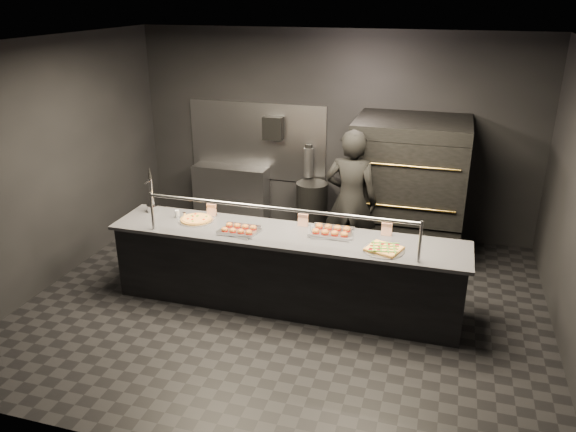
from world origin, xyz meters
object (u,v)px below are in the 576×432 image
object	(u,v)px
service_counter	(285,270)
round_pizza	(196,219)
towel_dispenser	(273,128)
worker	(351,201)
trash_bin	(312,208)
prep_shelf	(231,193)
square_pizza	(384,249)
beer_tap	(152,199)
pizza_oven	(408,187)
slider_tray_a	(239,230)
fire_extinguisher	(308,162)
slider_tray_b	(331,231)

from	to	relation	value
service_counter	round_pizza	size ratio (longest dim) A/B	9.55
towel_dispenser	worker	xyz separation A→B (m)	(1.43, -1.18, -0.61)
round_pizza	trash_bin	size ratio (longest dim) A/B	0.54
prep_shelf	trash_bin	xyz separation A→B (m)	(1.37, -0.13, -0.05)
square_pizza	trash_bin	xyz separation A→B (m)	(-1.36, 2.32, -0.54)
beer_tap	worker	bearing A→B (deg)	23.72
beer_tap	round_pizza	distance (m)	0.67
pizza_oven	slider_tray_a	size ratio (longest dim) A/B	3.91
service_counter	square_pizza	world-z (taller)	service_counter
trash_bin	fire_extinguisher	bearing A→B (deg)	118.94
pizza_oven	round_pizza	world-z (taller)	pizza_oven
towel_dispenser	slider_tray_a	world-z (taller)	towel_dispenser
prep_shelf	slider_tray_a	world-z (taller)	slider_tray_a
beer_tap	slider_tray_b	xyz separation A→B (m)	(2.28, -0.05, -0.14)
service_counter	square_pizza	xyz separation A→B (m)	(1.13, -0.13, 0.47)
fire_extinguisher	slider_tray_b	world-z (taller)	fire_extinguisher
round_pizza	square_pizza	world-z (taller)	square_pizza
fire_extinguisher	square_pizza	distance (m)	2.94
worker	slider_tray_a	bearing A→B (deg)	52.38
fire_extinguisher	worker	distance (m)	1.48
prep_shelf	beer_tap	world-z (taller)	beer_tap
prep_shelf	trash_bin	size ratio (longest dim) A/B	1.50
pizza_oven	slider_tray_a	world-z (taller)	pizza_oven
fire_extinguisher	square_pizza	xyz separation A→B (m)	(1.48, -2.53, -0.12)
pizza_oven	prep_shelf	world-z (taller)	pizza_oven
square_pizza	worker	xyz separation A→B (m)	(-0.60, 1.35, 0.01)
service_counter	slider_tray_b	world-z (taller)	service_counter
pizza_oven	square_pizza	bearing A→B (deg)	-91.96
fire_extinguisher	beer_tap	world-z (taller)	beer_tap
beer_tap	square_pizza	world-z (taller)	beer_tap
slider_tray_b	slider_tray_a	bearing A→B (deg)	-166.65
service_counter	square_pizza	size ratio (longest dim) A/B	9.49
towel_dispenser	beer_tap	distance (m)	2.41
beer_tap	square_pizza	bearing A→B (deg)	-6.52
beer_tap	slider_tray_a	xyz separation A→B (m)	(1.26, -0.29, -0.14)
beer_tap	pizza_oven	bearing A→B (deg)	29.69
beer_tap	worker	size ratio (longest dim) A/B	0.31
slider_tray_b	prep_shelf	bearing A→B (deg)	134.06
square_pizza	beer_tap	bearing A→B (deg)	173.48
slider_tray_b	trash_bin	world-z (taller)	slider_tray_b
square_pizza	slider_tray_b	bearing A→B (deg)	155.76
service_counter	pizza_oven	xyz separation A→B (m)	(1.20, 1.90, 0.50)
prep_shelf	trash_bin	distance (m)	1.37
prep_shelf	slider_tray_b	size ratio (longest dim) A/B	2.24
fire_extinguisher	worker	size ratio (longest dim) A/B	0.27
slider_tray_a	trash_bin	size ratio (longest dim) A/B	0.61
square_pizza	trash_bin	world-z (taller)	square_pizza
trash_bin	beer_tap	bearing A→B (deg)	-127.94
beer_tap	trash_bin	bearing A→B (deg)	52.06
round_pizza	worker	world-z (taller)	worker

